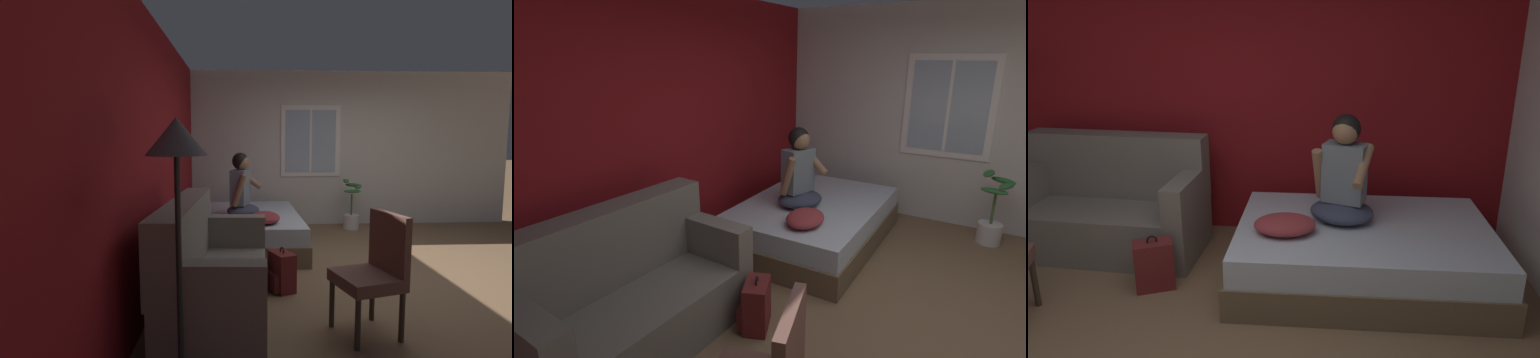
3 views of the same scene
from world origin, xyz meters
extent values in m
plane|color=brown|center=(0.00, 0.00, 0.00)|extent=(40.00, 40.00, 0.00)
cube|color=maroon|center=(0.00, 2.56, 1.35)|extent=(10.13, 0.16, 2.70)
cube|color=silver|center=(2.64, 0.00, 1.35)|extent=(0.16, 6.36, 2.70)
cube|color=white|center=(2.55, 0.40, 1.49)|extent=(0.02, 1.04, 1.24)
cube|color=#9EB2C6|center=(2.54, 0.40, 1.49)|extent=(0.01, 0.88, 1.08)
cube|color=white|center=(2.54, 0.40, 1.49)|extent=(0.01, 0.04, 1.08)
cube|color=brown|center=(1.19, 1.53, 0.13)|extent=(2.08, 1.44, 0.26)
cube|color=silver|center=(1.19, 1.53, 0.37)|extent=(2.02, 1.40, 0.22)
cube|color=slate|center=(-1.09, 1.85, 0.22)|extent=(1.75, 0.90, 0.44)
cube|color=slate|center=(-1.07, 2.15, 0.74)|extent=(1.71, 0.34, 0.60)
cube|color=slate|center=(-1.85, 1.90, 0.60)|extent=(0.23, 0.81, 0.32)
cube|color=slate|center=(-0.33, 1.81, 0.60)|extent=(0.23, 0.81, 0.32)
cylinder|color=#382D23|center=(-1.26, 0.91, 0.20)|extent=(0.04, 0.04, 0.40)
cylinder|color=#382D23|center=(-1.64, 0.81, 0.20)|extent=(0.04, 0.04, 0.40)
cylinder|color=#382D23|center=(-1.16, 0.54, 0.20)|extent=(0.04, 0.04, 0.40)
cylinder|color=#382D23|center=(-1.53, 0.43, 0.20)|extent=(0.04, 0.04, 0.40)
cube|color=brown|center=(-1.40, 0.67, 0.45)|extent=(0.57, 0.57, 0.10)
cube|color=brown|center=(-1.34, 0.48, 0.74)|extent=(0.46, 0.18, 0.48)
ellipsoid|color=#383D51|center=(1.01, 1.61, 0.56)|extent=(0.63, 0.58, 0.16)
cube|color=slate|center=(1.03, 1.65, 0.88)|extent=(0.38, 0.29, 0.48)
cylinder|color=#936B4C|center=(0.82, 1.67, 0.86)|extent=(0.14, 0.23, 0.44)
cylinder|color=#936B4C|center=(1.16, 1.52, 0.98)|extent=(0.19, 0.38, 0.29)
sphere|color=#936B4C|center=(1.02, 1.63, 1.23)|extent=(0.21, 0.21, 0.21)
ellipsoid|color=black|center=(1.03, 1.65, 1.24)|extent=(0.28, 0.28, 0.23)
cube|color=maroon|center=(-0.46, 1.24, 0.20)|extent=(0.35, 0.28, 0.40)
cube|color=maroon|center=(-0.50, 1.35, 0.11)|extent=(0.24, 0.14, 0.18)
torus|color=black|center=(-0.46, 1.24, 0.42)|extent=(0.09, 0.05, 0.09)
ellipsoid|color=#993338|center=(0.57, 1.33, 0.55)|extent=(0.51, 0.41, 0.14)
cube|color=black|center=(0.72, 1.41, 0.48)|extent=(0.13, 0.16, 0.01)
cylinder|color=black|center=(-2.08, 2.05, 0.76)|extent=(0.04, 0.04, 1.45)
cone|color=#4C4C51|center=(-2.08, 2.05, 1.59)|extent=(0.36, 0.36, 0.22)
cylinder|color=silver|center=(2.18, -0.25, 0.12)|extent=(0.26, 0.26, 0.24)
cylinder|color=#426033|center=(2.18, -0.25, 0.42)|extent=(0.03, 0.03, 0.36)
ellipsoid|color=#2D6B33|center=(2.08, -0.23, 0.66)|extent=(0.15, 0.29, 0.06)
ellipsoid|color=#2D6B33|center=(2.27, -0.30, 0.74)|extent=(0.22, 0.29, 0.06)
ellipsoid|color=#2D6B33|center=(2.20, -0.15, 0.82)|extent=(0.29, 0.15, 0.06)
ellipsoid|color=#2D6B33|center=(2.14, -0.34, 0.72)|extent=(0.30, 0.21, 0.06)
camera|label=1|loc=(-4.41, 1.70, 1.60)|focal=28.00mm
camera|label=2|loc=(-2.73, -0.24, 2.09)|focal=28.00mm
camera|label=3|loc=(0.87, -2.18, 2.11)|focal=35.00mm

